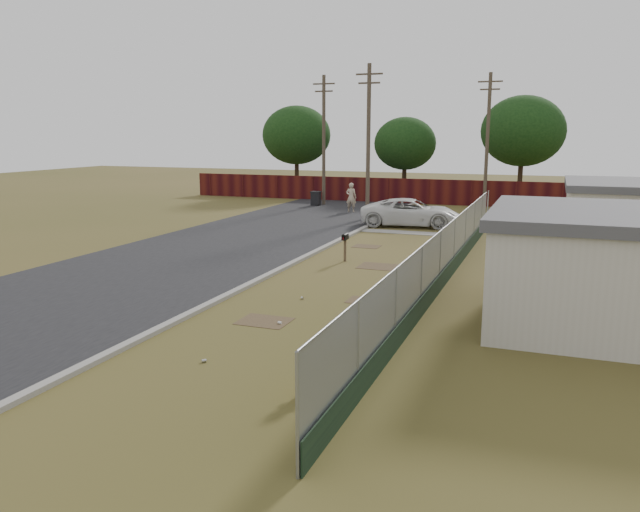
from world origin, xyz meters
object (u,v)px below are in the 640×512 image
at_px(fire_hydrant, 306,375).
at_px(trash_bin, 316,198).
at_px(mailbox, 345,239).
at_px(pedestrian, 351,197).
at_px(pickup_truck, 411,212).

xyz_separation_m(fire_hydrant, trash_bin, (-11.40, 30.36, 0.11)).
relative_size(mailbox, pedestrian, 0.60).
relative_size(mailbox, trash_bin, 1.13).
xyz_separation_m(mailbox, pedestrian, (-4.59, 15.16, 0.05)).
relative_size(fire_hydrant, trash_bin, 0.86).
height_order(fire_hydrant, trash_bin, trash_bin).
distance_m(fire_hydrant, pedestrian, 28.89).
height_order(mailbox, trash_bin, mailbox).
xyz_separation_m(fire_hydrant, pickup_truck, (-2.97, 23.04, 0.36)).
height_order(fire_hydrant, pickup_truck, pickup_truck).
bearing_deg(pedestrian, pickup_truck, 135.18).
distance_m(fire_hydrant, pickup_truck, 23.23).
xyz_separation_m(pickup_truck, trash_bin, (-8.43, 7.32, -0.24)).
xyz_separation_m(pickup_truck, pedestrian, (-4.99, 4.73, 0.19)).
distance_m(pedestrian, trash_bin, 4.33).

